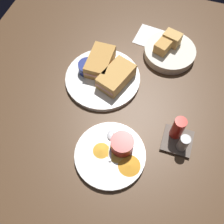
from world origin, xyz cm
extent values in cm
cube|color=#4C331E|center=(0.00, 0.00, -1.50)|extent=(110.00, 110.00, 3.00)
cylinder|color=white|center=(-1.39, -5.52, 0.80)|extent=(25.86, 25.86, 1.60)
cube|color=tan|center=(-1.30, -0.61, 4.00)|extent=(14.77, 11.43, 4.80)
cube|color=#DB938E|center=(-1.30, -0.61, 4.00)|extent=(14.82, 10.94, 0.80)
cube|color=#C68C42|center=(-5.69, -7.90, 4.00)|extent=(13.13, 7.83, 4.80)
cube|color=#DB938E|center=(-5.69, -7.90, 4.00)|extent=(13.38, 7.22, 0.80)
cylinder|color=navy|center=(-2.40, -11.25, 3.35)|extent=(6.49, 6.49, 3.50)
cylinder|color=black|center=(-2.40, -11.25, 4.70)|extent=(5.32, 5.32, 0.60)
cube|color=silver|center=(-4.06, -1.91, 1.85)|extent=(1.75, 5.56, 0.40)
ellipsoid|color=silver|center=(-3.10, -7.32, 2.00)|extent=(2.73, 3.54, 0.80)
cylinder|color=white|center=(24.30, 5.75, 0.80)|extent=(21.05, 21.05, 1.60)
cylinder|color=maroon|center=(21.14, 8.38, 3.80)|extent=(6.80, 6.80, 4.40)
cylinder|color=olive|center=(21.14, 8.38, 5.60)|extent=(5.58, 5.58, 0.60)
cube|color=silver|center=(23.90, 5.63, 1.85)|extent=(5.50, 2.33, 0.40)
ellipsoid|color=silver|center=(18.63, 4.07, 2.00)|extent=(3.69, 3.02, 0.80)
cone|color=gold|center=(23.03, 7.71, 1.90)|extent=(9.05, 9.05, 0.60)
cone|color=gold|center=(24.11, 2.96, 1.90)|extent=(6.32, 6.32, 0.60)
cone|color=orange|center=(25.90, 12.08, 1.90)|extent=(9.22, 9.22, 0.60)
cylinder|color=silver|center=(-19.85, 14.01, 1.50)|extent=(18.67, 18.67, 3.00)
cube|color=tan|center=(-18.54, 11.25, 4.90)|extent=(7.10, 6.10, 3.80)
cube|color=tan|center=(-22.83, 13.53, 5.24)|extent=(5.86, 6.97, 4.48)
cube|color=brown|center=(13.46, 23.78, 0.50)|extent=(9.00, 9.00, 1.00)
cylinder|color=red|center=(11.66, 22.58, 5.25)|extent=(3.60, 3.60, 8.50)
cylinder|color=#B2B2B2|center=(15.26, 25.18, 4.00)|extent=(3.00, 3.00, 6.00)
cube|color=white|center=(-26.39, 4.42, 0.20)|extent=(11.92, 10.15, 0.40)
camera|label=1|loc=(48.98, 14.50, 74.32)|focal=41.76mm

